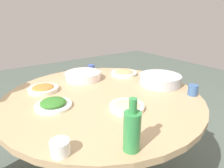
# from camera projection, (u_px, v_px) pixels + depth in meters

# --- Properties ---
(round_dining_table) EXTENTS (1.31, 1.31, 0.75)m
(round_dining_table) POSITION_uv_depth(u_px,v_px,m) (103.00, 110.00, 1.36)
(round_dining_table) COLOR #99999E
(round_dining_table) RESTS_ON ground
(rice_bowl) EXTENTS (0.31, 0.31, 0.08)m
(rice_bowl) POSITION_uv_depth(u_px,v_px,m) (160.00, 79.00, 1.48)
(rice_bowl) COLOR #B2B5BA
(rice_bowl) RESTS_ON round_dining_table
(soup_bowl) EXTENTS (0.29, 0.30, 0.06)m
(soup_bowl) POSITION_uv_depth(u_px,v_px,m) (83.00, 76.00, 1.59)
(soup_bowl) COLOR white
(soup_bowl) RESTS_ON round_dining_table
(dish_greens) EXTENTS (0.21, 0.21, 0.05)m
(dish_greens) POSITION_uv_depth(u_px,v_px,m) (53.00, 104.00, 1.13)
(dish_greens) COLOR white
(dish_greens) RESTS_ON round_dining_table
(dish_noodles) EXTENTS (0.20, 0.20, 0.04)m
(dish_noodles) POSITION_uv_depth(u_px,v_px,m) (127.00, 106.00, 1.11)
(dish_noodles) COLOR white
(dish_noodles) RESTS_ON round_dining_table
(dish_tofu_braise) EXTENTS (0.21, 0.21, 0.04)m
(dish_tofu_braise) POSITION_uv_depth(u_px,v_px,m) (43.00, 88.00, 1.36)
(dish_tofu_braise) COLOR silver
(dish_tofu_braise) RESTS_ON round_dining_table
(dish_shrimp) EXTENTS (0.23, 0.23, 0.04)m
(dish_shrimp) POSITION_uv_depth(u_px,v_px,m) (124.00, 73.00, 1.72)
(dish_shrimp) COLOR silver
(dish_shrimp) RESTS_ON round_dining_table
(green_bottle) EXTENTS (0.07, 0.07, 0.23)m
(green_bottle) POSITION_uv_depth(u_px,v_px,m) (132.00, 130.00, 0.76)
(green_bottle) COLOR #338744
(green_bottle) RESTS_ON round_dining_table
(tea_cup_near) EXTENTS (0.08, 0.08, 0.06)m
(tea_cup_near) POSITION_uv_depth(u_px,v_px,m) (60.00, 147.00, 0.75)
(tea_cup_near) COLOR white
(tea_cup_near) RESTS_ON round_dining_table
(tea_cup_far) EXTENTS (0.06, 0.06, 0.07)m
(tea_cup_far) POSITION_uv_depth(u_px,v_px,m) (193.00, 90.00, 1.29)
(tea_cup_far) COLOR #385A8F
(tea_cup_far) RESTS_ON round_dining_table
(tea_cup_side) EXTENTS (0.06, 0.06, 0.06)m
(tea_cup_side) POSITION_uv_depth(u_px,v_px,m) (91.00, 68.00, 1.83)
(tea_cup_side) COLOR #374D9B
(tea_cup_side) RESTS_ON round_dining_table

